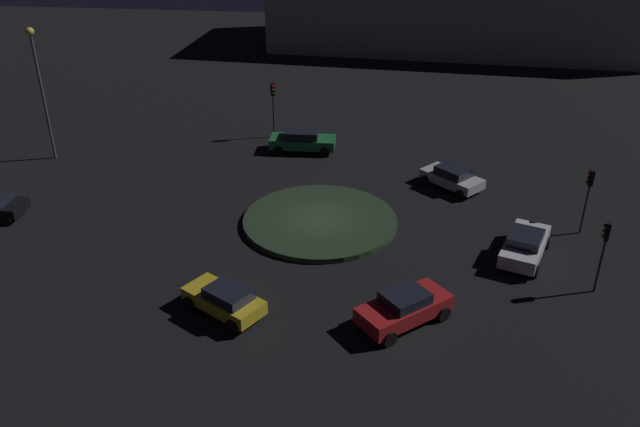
# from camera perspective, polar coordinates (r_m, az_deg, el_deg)

# --- Properties ---
(ground_plane) EXTENTS (115.30, 115.30, 0.00)m
(ground_plane) POSITION_cam_1_polar(r_m,az_deg,el_deg) (37.94, -0.00, -0.83)
(ground_plane) COLOR black
(roundabout_island) EXTENTS (8.83, 8.83, 0.31)m
(roundabout_island) POSITION_cam_1_polar(r_m,az_deg,el_deg) (37.86, -0.00, -0.62)
(roundabout_island) COLOR #263823
(roundabout_island) RESTS_ON ground_plane
(car_yellow) EXTENTS (3.49, 4.20, 1.49)m
(car_yellow) POSITION_cam_1_polar(r_m,az_deg,el_deg) (30.60, -8.20, -7.33)
(car_yellow) COLOR gold
(car_yellow) RESTS_ON ground_plane
(car_red) EXTENTS (4.24, 4.51, 1.59)m
(car_red) POSITION_cam_1_polar(r_m,az_deg,el_deg) (29.99, 7.27, -8.00)
(car_red) COLOR red
(car_red) RESTS_ON ground_plane
(car_silver) EXTENTS (3.94, 4.09, 1.42)m
(car_silver) POSITION_cam_1_polar(r_m,az_deg,el_deg) (42.59, 11.34, 3.11)
(car_silver) COLOR silver
(car_silver) RESTS_ON ground_plane
(car_white) EXTENTS (4.71, 3.23, 1.52)m
(car_white) POSITION_cam_1_polar(r_m,az_deg,el_deg) (35.93, 17.24, -2.59)
(car_white) COLOR white
(car_white) RESTS_ON ground_plane
(car_green) EXTENTS (2.08, 4.62, 1.56)m
(car_green) POSITION_cam_1_polar(r_m,az_deg,el_deg) (47.17, -1.53, 6.32)
(car_green) COLOR #1E7238
(car_green) RESTS_ON ground_plane
(traffic_light_north) EXTENTS (0.36, 0.39, 3.78)m
(traffic_light_north) POSITION_cam_1_polar(r_m,az_deg,el_deg) (33.44, 23.31, -2.36)
(traffic_light_north) COLOR #2D2D2D
(traffic_light_north) RESTS_ON ground_plane
(traffic_light_north_near) EXTENTS (0.31, 0.36, 3.84)m
(traffic_light_north_near) POSITION_cam_1_polar(r_m,az_deg,el_deg) (38.50, 22.13, 1.98)
(traffic_light_north_near) COLOR #2D2D2D
(traffic_light_north_near) RESTS_ON ground_plane
(traffic_light_west) EXTENTS (0.39, 0.36, 4.12)m
(traffic_light_west) POSITION_cam_1_polar(r_m,az_deg,el_deg) (49.11, -4.05, 9.79)
(traffic_light_west) COLOR #2D2D2D
(traffic_light_west) RESTS_ON ground_plane
(streetlamp_south) EXTENTS (0.53, 0.53, 9.00)m
(streetlamp_south) POSITION_cam_1_polar(r_m,az_deg,el_deg) (48.06, -23.07, 10.88)
(streetlamp_south) COLOR #4C4C51
(streetlamp_south) RESTS_ON ground_plane
(store_building) EXTENTS (17.10, 40.87, 9.23)m
(store_building) POSITION_cam_1_polar(r_m,az_deg,el_deg) (76.58, 12.01, 17.30)
(store_building) COLOR #ADA893
(store_building) RESTS_ON ground_plane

